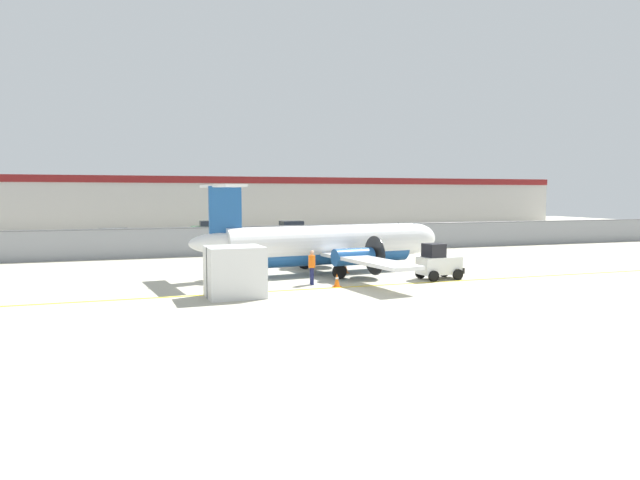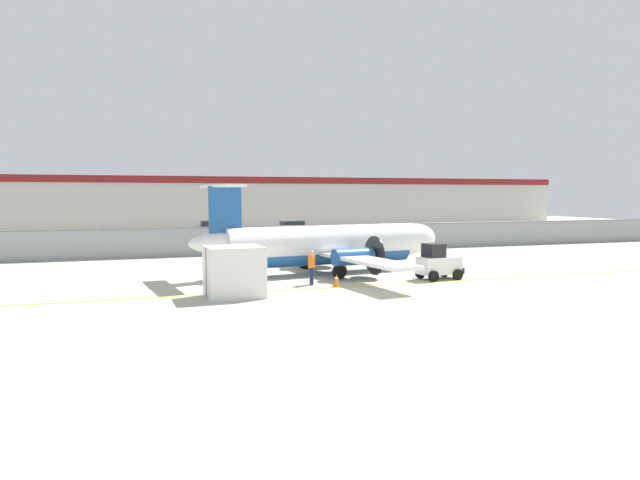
{
  "view_description": "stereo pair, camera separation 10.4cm",
  "coord_description": "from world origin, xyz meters",
  "px_view_note": "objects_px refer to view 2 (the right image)",
  "views": [
    {
      "loc": [
        -11.53,
        -23.16,
        4.46
      ],
      "look_at": [
        -1.04,
        7.83,
        1.8
      ],
      "focal_mm": 32.0,
      "sensor_mm": 36.0,
      "label": 1
    },
    {
      "loc": [
        -11.43,
        -23.19,
        4.46
      ],
      "look_at": [
        -1.04,
        7.83,
        1.8
      ],
      "focal_mm": 32.0,
      "sensor_mm": 36.0,
      "label": 2
    }
  ],
  "objects_px": {
    "parked_car_1": "(213,229)",
    "parked_car_2": "(293,229)",
    "baggage_tug": "(438,263)",
    "commuter_airplane": "(330,245)",
    "traffic_cone_near_left": "(392,259)",
    "traffic_cone_near_right": "(345,268)",
    "cargo_container": "(234,272)",
    "ground_crew_worker": "(312,265)",
    "parked_car_3": "(411,232)",
    "parked_car_0": "(113,238)",
    "traffic_cone_far_left": "(337,280)"
  },
  "relations": [
    {
      "from": "baggage_tug",
      "to": "parked_car_3",
      "type": "height_order",
      "value": "baggage_tug"
    },
    {
      "from": "ground_crew_worker",
      "to": "traffic_cone_near_right",
      "type": "height_order",
      "value": "ground_crew_worker"
    },
    {
      "from": "traffic_cone_near_left",
      "to": "parked_car_3",
      "type": "relative_size",
      "value": 0.15
    },
    {
      "from": "traffic_cone_far_left",
      "to": "parked_car_2",
      "type": "xyz_separation_m",
      "value": [
        6.52,
        30.62,
        0.58
      ]
    },
    {
      "from": "ground_crew_worker",
      "to": "parked_car_1",
      "type": "height_order",
      "value": "same"
    },
    {
      "from": "traffic_cone_far_left",
      "to": "parked_car_1",
      "type": "xyz_separation_m",
      "value": [
        -1.26,
        33.5,
        0.58
      ]
    },
    {
      "from": "parked_car_3",
      "to": "traffic_cone_near_right",
      "type": "bearing_deg",
      "value": 60.36
    },
    {
      "from": "cargo_container",
      "to": "parked_car_0",
      "type": "bearing_deg",
      "value": 100.53
    },
    {
      "from": "cargo_container",
      "to": "parked_car_1",
      "type": "distance_m",
      "value": 34.83
    },
    {
      "from": "traffic_cone_near_left",
      "to": "traffic_cone_far_left",
      "type": "bearing_deg",
      "value": -131.2
    },
    {
      "from": "cargo_container",
      "to": "parked_car_2",
      "type": "xyz_separation_m",
      "value": [
        11.64,
        31.73,
        -0.21
      ]
    },
    {
      "from": "baggage_tug",
      "to": "parked_car_0",
      "type": "distance_m",
      "value": 27.83
    },
    {
      "from": "traffic_cone_far_left",
      "to": "traffic_cone_near_right",
      "type": "bearing_deg",
      "value": 63.97
    },
    {
      "from": "commuter_airplane",
      "to": "traffic_cone_near_left",
      "type": "distance_m",
      "value": 5.95
    },
    {
      "from": "traffic_cone_near_left",
      "to": "parked_car_1",
      "type": "bearing_deg",
      "value": 106.41
    },
    {
      "from": "ground_crew_worker",
      "to": "parked_car_1",
      "type": "distance_m",
      "value": 32.51
    },
    {
      "from": "commuter_airplane",
      "to": "parked_car_2",
      "type": "height_order",
      "value": "commuter_airplane"
    },
    {
      "from": "commuter_airplane",
      "to": "traffic_cone_near_left",
      "type": "relative_size",
      "value": 25.11
    },
    {
      "from": "parked_car_1",
      "to": "parked_car_2",
      "type": "xyz_separation_m",
      "value": [
        7.78,
        -2.88,
        0.0
      ]
    },
    {
      "from": "commuter_airplane",
      "to": "ground_crew_worker",
      "type": "bearing_deg",
      "value": -129.15
    },
    {
      "from": "ground_crew_worker",
      "to": "parked_car_1",
      "type": "relative_size",
      "value": 0.4
    },
    {
      "from": "traffic_cone_near_left",
      "to": "parked_car_3",
      "type": "distance_m",
      "value": 18.05
    },
    {
      "from": "traffic_cone_near_left",
      "to": "parked_car_0",
      "type": "bearing_deg",
      "value": 137.51
    },
    {
      "from": "traffic_cone_near_right",
      "to": "cargo_container",
      "type": "bearing_deg",
      "value": -143.07
    },
    {
      "from": "cargo_container",
      "to": "traffic_cone_far_left",
      "type": "bearing_deg",
      "value": 9.85
    },
    {
      "from": "cargo_container",
      "to": "traffic_cone_near_left",
      "type": "height_order",
      "value": "cargo_container"
    },
    {
      "from": "cargo_container",
      "to": "traffic_cone_near_right",
      "type": "bearing_deg",
      "value": 34.56
    },
    {
      "from": "cargo_container",
      "to": "traffic_cone_far_left",
      "type": "relative_size",
      "value": 3.88
    },
    {
      "from": "commuter_airplane",
      "to": "cargo_container",
      "type": "relative_size",
      "value": 6.48
    },
    {
      "from": "traffic_cone_near_right",
      "to": "parked_car_0",
      "type": "relative_size",
      "value": 0.15
    },
    {
      "from": "baggage_tug",
      "to": "parked_car_2",
      "type": "relative_size",
      "value": 0.56
    },
    {
      "from": "traffic_cone_far_left",
      "to": "ground_crew_worker",
      "type": "bearing_deg",
      "value": 133.65
    },
    {
      "from": "traffic_cone_near_right",
      "to": "parked_car_0",
      "type": "distance_m",
      "value": 22.62
    },
    {
      "from": "baggage_tug",
      "to": "parked_car_0",
      "type": "relative_size",
      "value": 0.55
    },
    {
      "from": "parked_car_1",
      "to": "parked_car_3",
      "type": "xyz_separation_m",
      "value": [
        17.12,
        -10.76,
        0.0
      ]
    },
    {
      "from": "baggage_tug",
      "to": "ground_crew_worker",
      "type": "bearing_deg",
      "value": 171.98
    },
    {
      "from": "parked_car_1",
      "to": "parked_car_2",
      "type": "distance_m",
      "value": 8.3
    },
    {
      "from": "parked_car_1",
      "to": "parked_car_3",
      "type": "bearing_deg",
      "value": -30.64
    },
    {
      "from": "ground_crew_worker",
      "to": "baggage_tug",
      "type": "bearing_deg",
      "value": -175.79
    },
    {
      "from": "commuter_airplane",
      "to": "parked_car_3",
      "type": "height_order",
      "value": "commuter_airplane"
    },
    {
      "from": "commuter_airplane",
      "to": "traffic_cone_far_left",
      "type": "height_order",
      "value": "commuter_airplane"
    },
    {
      "from": "baggage_tug",
      "to": "ground_crew_worker",
      "type": "relative_size",
      "value": 1.42
    },
    {
      "from": "cargo_container",
      "to": "ground_crew_worker",
      "type": "bearing_deg",
      "value": 24.33
    },
    {
      "from": "traffic_cone_near_right",
      "to": "traffic_cone_far_left",
      "type": "relative_size",
      "value": 1.0
    },
    {
      "from": "ground_crew_worker",
      "to": "cargo_container",
      "type": "height_order",
      "value": "cargo_container"
    },
    {
      "from": "traffic_cone_far_left",
      "to": "parked_car_0",
      "type": "distance_m",
      "value": 25.35
    },
    {
      "from": "cargo_container",
      "to": "parked_car_3",
      "type": "height_order",
      "value": "cargo_container"
    },
    {
      "from": "cargo_container",
      "to": "parked_car_3",
      "type": "bearing_deg",
      "value": 46.3
    },
    {
      "from": "traffic_cone_near_left",
      "to": "parked_car_1",
      "type": "relative_size",
      "value": 0.15
    },
    {
      "from": "commuter_airplane",
      "to": "cargo_container",
      "type": "xyz_separation_m",
      "value": [
        -6.43,
        -5.74,
        -0.5
      ]
    }
  ]
}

